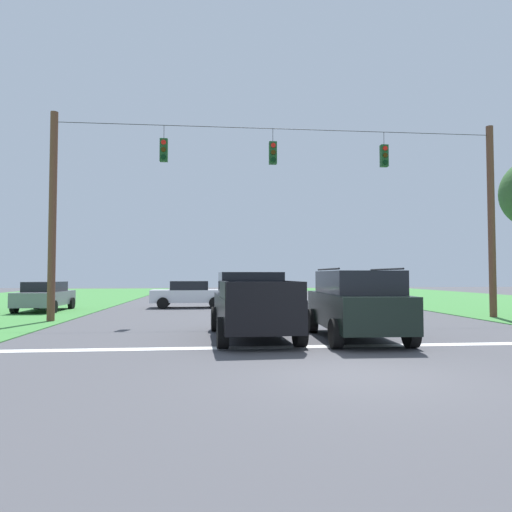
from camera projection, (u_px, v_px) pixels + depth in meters
ground_plane at (352, 373)px, 8.65m from camera, size 120.00×120.00×0.00m
stop_bar_stripe at (315, 346)px, 11.85m from camera, size 16.04×0.45×0.01m
lane_dash_0 at (280, 323)px, 17.81m from camera, size 2.50×0.15×0.01m
lane_dash_1 at (263, 311)px, 23.81m from camera, size 2.50×0.15×0.01m
lane_dash_2 at (252, 302)px, 30.94m from camera, size 2.50×0.15×0.01m
lane_dash_3 at (244, 297)px, 38.20m from camera, size 2.50×0.15×0.01m
overhead_signal_span at (281, 209)px, 19.22m from camera, size 18.99×0.31×8.49m
pickup_truck at (252, 305)px, 13.58m from camera, size 2.46×5.48×1.95m
suv_black at (356, 303)px, 13.21m from camera, size 2.36×4.87×2.05m
distant_car_crossing_white at (189, 294)px, 26.02m from camera, size 4.35×2.12×1.52m
distant_car_oncoming at (45, 296)px, 23.28m from camera, size 2.02×4.30×1.52m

